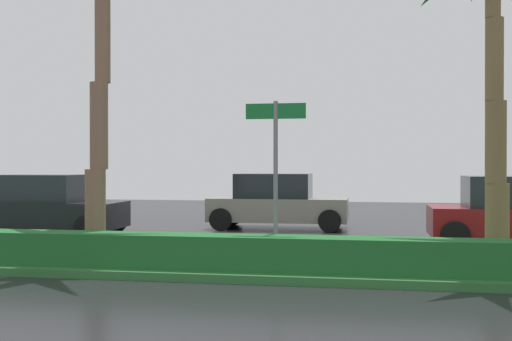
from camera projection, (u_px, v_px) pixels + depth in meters
ground_plane at (270, 261)px, 13.40m from camera, size 90.00×42.00×0.10m
median_strip at (262, 262)px, 12.41m from camera, size 85.50×4.00×0.15m
median_hedge at (249, 253)px, 11.03m from camera, size 76.50×0.70×0.60m
street_name_sign at (276, 160)px, 11.40m from camera, size 1.10×0.08×3.00m
car_in_traffic_leading at (45, 206)px, 17.65m from camera, size 4.30×2.02×1.72m
car_in_traffic_second at (277, 202)px, 19.68m from camera, size 4.30×2.02×1.72m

